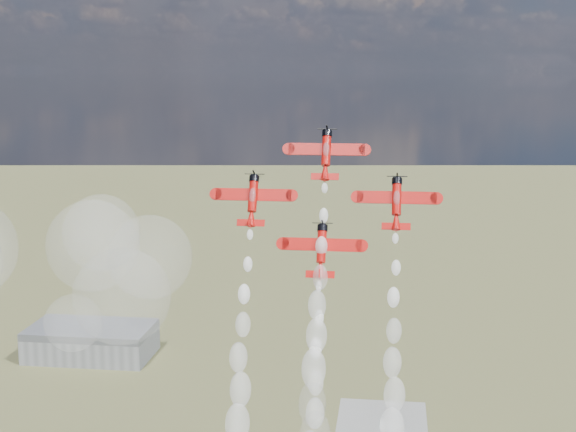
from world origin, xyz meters
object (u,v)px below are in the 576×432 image
(plane_lead, at_px, (326,153))
(plane_left, at_px, (253,199))
(hangar, at_px, (91,341))
(plane_right, at_px, (397,202))
(plane_slot, at_px, (321,249))

(plane_lead, relative_size, plane_left, 1.00)
(plane_lead, bearing_deg, hangar, 123.30)
(hangar, bearing_deg, plane_lead, -56.70)
(hangar, height_order, plane_left, plane_left)
(plane_left, relative_size, plane_right, 1.00)
(hangar, xyz_separation_m, plane_left, (98.33, -171.73, 88.59))
(plane_lead, xyz_separation_m, plane_left, (-11.95, -3.83, -7.43))
(hangar, relative_size, plane_right, 3.86)
(hangar, distance_m, plane_left, 216.81)
(hangar, xyz_separation_m, plane_right, (122.22, -171.73, 88.59))
(hangar, height_order, plane_slot, plane_slot)
(plane_left, distance_m, plane_slot, 14.59)
(plane_lead, height_order, plane_left, plane_lead)
(plane_lead, bearing_deg, plane_right, -17.78)
(plane_lead, xyz_separation_m, plane_right, (11.95, -3.83, -7.43))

